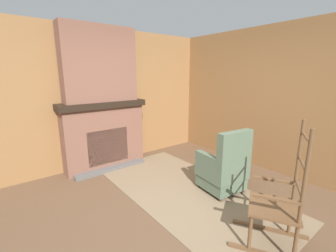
# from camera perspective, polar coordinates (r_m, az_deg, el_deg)

# --- Properties ---
(ground_plane) EXTENTS (14.00, 14.00, 0.00)m
(ground_plane) POSITION_cam_1_polar(r_m,az_deg,el_deg) (2.99, 2.69, -23.20)
(ground_plane) COLOR brown
(wood_panel_wall_left) EXTENTS (0.06, 5.32, 2.61)m
(wood_panel_wall_left) POSITION_cam_1_polar(r_m,az_deg,el_deg) (4.51, -17.44, 6.62)
(wood_panel_wall_left) COLOR olive
(wood_panel_wall_left) RESTS_ON ground
(wood_panel_wall_back) EXTENTS (5.32, 0.09, 2.61)m
(wood_panel_wall_back) POSITION_cam_1_polar(r_m,az_deg,el_deg) (4.37, 27.79, 5.54)
(wood_panel_wall_back) COLOR olive
(wood_panel_wall_back) RESTS_ON ground
(fireplace_hearth) EXTENTS (0.56, 1.59, 1.27)m
(fireplace_hearth) POSITION_cam_1_polar(r_m,az_deg,el_deg) (4.43, -15.84, -2.23)
(fireplace_hearth) COLOR brown
(fireplace_hearth) RESTS_ON ground
(chimney_breast) EXTENTS (0.31, 1.31, 1.31)m
(chimney_breast) POSITION_cam_1_polar(r_m,az_deg,el_deg) (4.30, -17.01, 14.72)
(chimney_breast) COLOR brown
(chimney_breast) RESTS_ON fireplace_hearth
(area_rug) EXTENTS (3.21, 1.57, 0.01)m
(area_rug) POSITION_cam_1_polar(r_m,az_deg,el_deg) (3.62, 4.63, -16.08)
(area_rug) COLOR #7A664C
(area_rug) RESTS_ON ground
(armchair) EXTENTS (0.65, 0.65, 1.00)m
(armchair) POSITION_cam_1_polar(r_m,az_deg,el_deg) (3.54, 13.99, -10.56)
(armchair) COLOR #516651
(armchair) RESTS_ON ground
(rocking_chair) EXTENTS (0.92, 0.79, 1.33)m
(rocking_chair) POSITION_cam_1_polar(r_m,az_deg,el_deg) (2.68, 26.17, -18.15)
(rocking_chair) COLOR brown
(rocking_chair) RESTS_ON ground
(firewood_stack) EXTENTS (0.41, 0.43, 0.11)m
(firewood_stack) POSITION_cam_1_polar(r_m,az_deg,el_deg) (4.66, 11.16, -8.66)
(firewood_stack) COLOR brown
(firewood_stack) RESTS_ON ground
(oil_lamp_vase) EXTENTS (0.12, 0.12, 0.26)m
(oil_lamp_vase) POSITION_cam_1_polar(r_m,az_deg,el_deg) (4.26, -19.80, 6.91)
(oil_lamp_vase) COLOR #47708E
(oil_lamp_vase) RESTS_ON fireplace_hearth
(storage_case) EXTENTS (0.17, 0.23, 0.15)m
(storage_case) POSITION_cam_1_polar(r_m,az_deg,el_deg) (4.45, -13.67, 7.35)
(storage_case) COLOR gray
(storage_case) RESTS_ON fireplace_hearth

